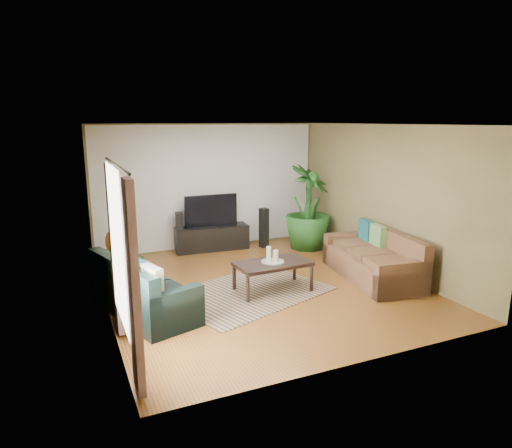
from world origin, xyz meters
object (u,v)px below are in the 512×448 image
television (211,210)px  side_table (139,281)px  potted_plant (308,208)px  sofa_right (372,255)px  speaker_left (180,233)px  coffee_table (273,276)px  vase (115,241)px  tv_stand (212,238)px  sofa_left (144,285)px  speaker_right (264,228)px  pedestal (116,260)px

television → side_table: bearing=-132.5°
television → potted_plant: potted_plant is taller
sofa_right → television: 3.58m
television → speaker_left: 0.82m
coffee_table → sofa_right: bearing=-7.8°
sofa_right → vase: (-4.13, 2.28, 0.14)m
tv_stand → coffee_table: bearing=-83.1°
tv_stand → side_table: tv_stand is taller
sofa_left → side_table: bearing=-21.4°
sofa_right → side_table: size_ratio=4.29×
sofa_right → speaker_left: 4.00m
vase → side_table: bearing=-82.9°
speaker_left → sofa_right: bearing=-32.6°
speaker_right → side_table: 3.53m
speaker_left → speaker_right: 1.85m
speaker_left → television: bearing=14.1°
sofa_right → coffee_table: bearing=-85.7°
sofa_left → vase: size_ratio=3.91×
side_table → sofa_left: bearing=-94.1°
sofa_left → vase: 2.17m
sofa_left → speaker_left: bearing=-41.4°
coffee_table → side_table: size_ratio=2.45×
sofa_right → potted_plant: 2.23m
sofa_left → vase: sofa_left is taller
potted_plant → pedestal: (-4.07, 0.10, -0.72)m
pedestal → sofa_right: bearing=-28.9°
sofa_left → potted_plant: 4.47m
pedestal → speaker_left: bearing=24.3°
speaker_left → speaker_right: size_ratio=1.01×
coffee_table → side_table: coffee_table is taller
speaker_right → side_table: bearing=-160.0°
vase → side_table: 1.50m
potted_plant → pedestal: bearing=178.5°
potted_plant → side_table: 4.17m
sofa_right → tv_stand: bearing=-136.2°
side_table → speaker_right: bearing=30.7°
tv_stand → television: (0.00, 0.00, 0.61)m
sofa_left → tv_stand: sofa_left is taller
potted_plant → side_table: potted_plant is taller
sofa_left → potted_plant: size_ratio=1.06×
sofa_left → speaker_right: bearing=-68.1°
tv_stand → speaker_left: speaker_left is taller
television → pedestal: bearing=-163.3°
tv_stand → speaker_right: speaker_right is taller
sofa_right → speaker_left: bearing=-127.9°
pedestal → side_table: 1.47m
pedestal → side_table: (0.18, -1.46, 0.06)m
vase → speaker_right: bearing=6.1°
speaker_left → speaker_right: speaker_left is taller
speaker_left → side_table: (-1.20, -2.08, -0.20)m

